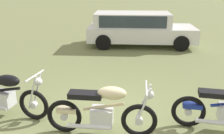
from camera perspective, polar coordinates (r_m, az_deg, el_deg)
The scene contains 4 objects.
ground_plane at distance 5.04m, azimuth -1.76°, elevation -13.09°, with size 120.00×120.00×0.00m, color olive.
motorcycle_black at distance 5.61m, azimuth -24.11°, elevation -5.85°, with size 2.13×0.64×1.02m.
motorcycle_cream at distance 4.49m, azimuth -2.29°, elevation -10.22°, with size 2.04×0.70×1.02m.
car_white at distance 10.81m, azimuth 5.79°, elevation 9.39°, with size 4.81×2.57×1.43m.
Camera 1 is at (1.17, -4.08, 2.72)m, focal length 39.15 mm.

